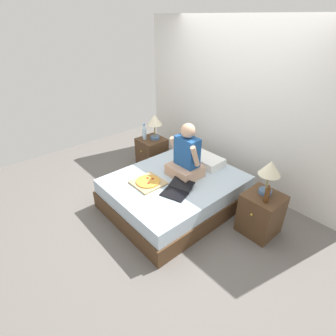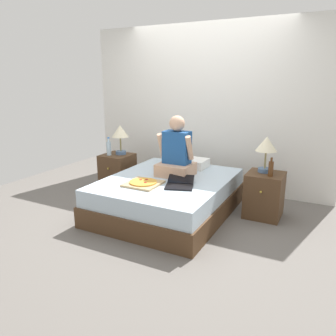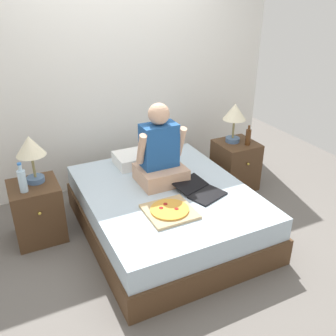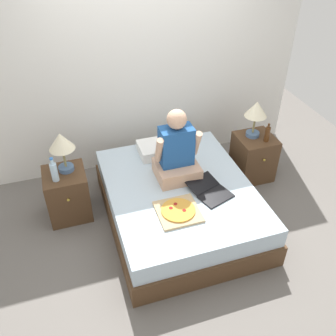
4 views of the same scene
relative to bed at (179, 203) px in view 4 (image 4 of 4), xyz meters
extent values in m
plane|color=#66605B|center=(0.00, 0.00, -0.23)|extent=(5.89, 5.89, 0.00)
cube|color=silver|center=(0.00, 1.29, 1.02)|extent=(3.89, 0.12, 2.50)
cube|color=#4C331E|center=(0.00, 0.00, -0.10)|extent=(1.50, 1.86, 0.25)
cube|color=silver|center=(0.00, 0.00, 0.13)|extent=(1.46, 1.80, 0.21)
cube|color=#4C331E|center=(-1.13, 0.45, 0.05)|extent=(0.44, 0.44, 0.56)
sphere|color=gold|center=(-1.13, 0.22, 0.17)|extent=(0.03, 0.03, 0.03)
cylinder|color=#4C6B93|center=(-1.09, 0.50, 0.36)|extent=(0.16, 0.16, 0.05)
cylinder|color=olive|center=(-1.09, 0.50, 0.50)|extent=(0.02, 0.02, 0.22)
cone|color=beige|center=(-1.09, 0.50, 0.70)|extent=(0.26, 0.26, 0.18)
cylinder|color=silver|center=(-1.21, 0.36, 0.44)|extent=(0.07, 0.07, 0.20)
cylinder|color=silver|center=(-1.21, 0.36, 0.57)|extent=(0.03, 0.03, 0.06)
cylinder|color=blue|center=(-1.21, 0.36, 0.60)|extent=(0.04, 0.04, 0.02)
cube|color=#4C331E|center=(1.13, 0.45, 0.05)|extent=(0.44, 0.44, 0.56)
sphere|color=gold|center=(1.13, 0.22, 0.17)|extent=(0.03, 0.03, 0.03)
cylinder|color=#4C6B93|center=(1.10, 0.50, 0.36)|extent=(0.16, 0.16, 0.05)
cylinder|color=olive|center=(1.10, 0.50, 0.50)|extent=(0.02, 0.02, 0.22)
cone|color=beige|center=(1.10, 0.50, 0.70)|extent=(0.26, 0.26, 0.18)
cylinder|color=#512D14|center=(1.20, 0.35, 0.43)|extent=(0.06, 0.06, 0.18)
cylinder|color=#512D14|center=(1.20, 0.35, 0.54)|extent=(0.03, 0.03, 0.05)
cube|color=white|center=(0.00, 0.65, 0.30)|extent=(0.52, 0.34, 0.12)
cube|color=tan|center=(0.02, 0.17, 0.32)|extent=(0.44, 0.40, 0.16)
cube|color=#1E4C8C|center=(0.02, 0.20, 0.61)|extent=(0.34, 0.20, 0.42)
sphere|color=tan|center=(0.02, 0.20, 0.92)|extent=(0.20, 0.20, 0.20)
cylinder|color=tan|center=(-0.18, 0.15, 0.63)|extent=(0.07, 0.18, 0.32)
cylinder|color=tan|center=(0.22, 0.15, 0.63)|extent=(0.07, 0.18, 0.32)
cube|color=black|center=(0.29, -0.27, 0.25)|extent=(0.37, 0.31, 0.02)
cube|color=black|center=(0.22, -0.08, 0.28)|extent=(0.36, 0.29, 0.06)
cube|color=tan|center=(-0.15, -0.37, 0.25)|extent=(0.40, 0.40, 0.03)
cylinder|color=gold|center=(-0.15, -0.37, 0.27)|extent=(0.33, 0.33, 0.02)
cylinder|color=maroon|center=(-0.21, -0.33, 0.28)|extent=(0.04, 0.04, 0.00)
cylinder|color=maroon|center=(-0.10, -0.40, 0.28)|extent=(0.04, 0.04, 0.00)
cylinder|color=maroon|center=(-0.15, -0.29, 0.28)|extent=(0.04, 0.04, 0.00)
camera|label=1|loc=(2.30, -2.14, 2.24)|focal=28.00mm
camera|label=2|loc=(1.84, -3.54, 1.47)|focal=35.00mm
camera|label=3|loc=(-1.33, -2.75, 1.98)|focal=40.00mm
camera|label=4|loc=(-1.04, -2.80, 2.73)|focal=40.00mm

